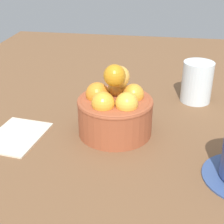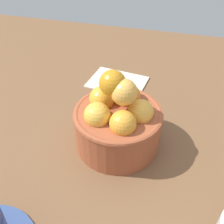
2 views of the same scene
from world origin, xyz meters
TOP-DOWN VIEW (x-y plane):
  - ground_plane at (0.00, 0.00)cm, footprint 145.25×98.87cm
  - terracotta_bowl at (0.01, -0.01)cm, footprint 13.82×13.82cm
  - water_glass at (-16.73, 15.69)cm, footprint 6.67×6.67cm
  - folded_napkin at (4.55, -17.71)cm, footprint 13.27×10.55cm

SIDE VIEW (x-z plane):
  - ground_plane at x=0.00cm, z-range -4.57..0.00cm
  - folded_napkin at x=4.55cm, z-range 0.00..0.60cm
  - water_glass at x=-16.73cm, z-range 0.00..9.06cm
  - terracotta_bowl at x=0.01cm, z-range -1.97..11.67cm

